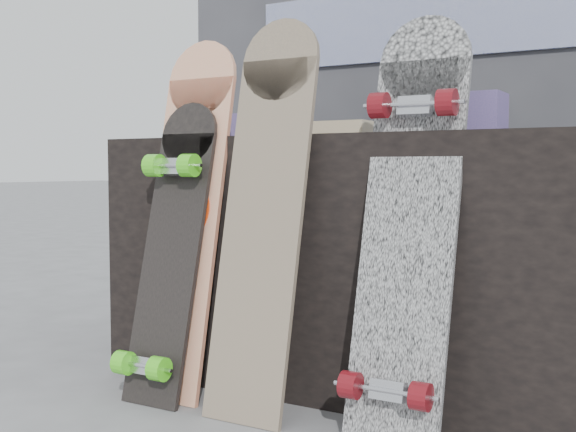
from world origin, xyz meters
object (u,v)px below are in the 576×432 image
Objects in this scene: longboard_geisha at (187,205)px; longboard_cascadia at (409,214)px; longboard_celtic at (265,201)px; vendor_table at (359,261)px; skateboard_dark at (169,246)px.

longboard_cascadia is at bearing 0.13° from longboard_geisha.
longboard_geisha is at bearing -179.87° from longboard_cascadia.
longboard_celtic is at bearing -174.40° from longboard_cascadia.
longboard_celtic is (-0.12, -0.38, 0.21)m from vendor_table.
longboard_geisha is at bearing 84.86° from skateboard_dark.
longboard_cascadia is (0.42, 0.04, -0.03)m from longboard_celtic.
vendor_table is at bearing 130.98° from longboard_cascadia.
vendor_table is at bearing 72.04° from longboard_celtic.
longboard_cascadia is at bearing 5.60° from longboard_celtic.
longboard_celtic reaches higher than skateboard_dark.
skateboard_dark is (-0.44, -0.42, 0.07)m from vendor_table.
skateboard_dark is (-0.74, -0.08, -0.11)m from longboard_cascadia.
longboard_celtic is 1.26× the size of skateboard_dark.
skateboard_dark is at bearing -136.51° from vendor_table.
longboard_celtic is at bearing 6.83° from skateboard_dark.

